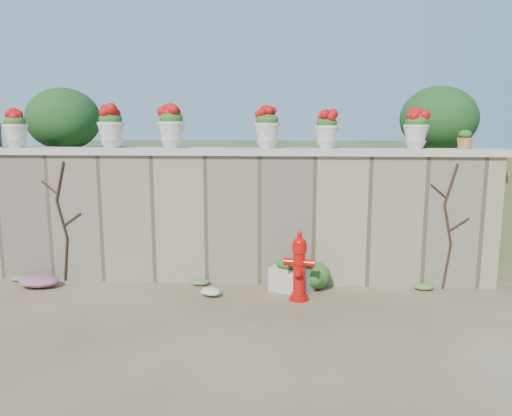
# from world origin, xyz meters

# --- Properties ---
(ground) EXTENTS (80.00, 80.00, 0.00)m
(ground) POSITION_xyz_m (0.00, 0.00, 0.00)
(ground) COLOR brown
(ground) RESTS_ON ground
(stone_wall) EXTENTS (8.00, 0.40, 2.00)m
(stone_wall) POSITION_xyz_m (0.00, 1.80, 1.00)
(stone_wall) COLOR gray
(stone_wall) RESTS_ON ground
(wall_cap) EXTENTS (8.10, 0.52, 0.10)m
(wall_cap) POSITION_xyz_m (0.00, 1.80, 2.05)
(wall_cap) COLOR beige
(wall_cap) RESTS_ON stone_wall
(raised_fill) EXTENTS (9.00, 6.00, 2.00)m
(raised_fill) POSITION_xyz_m (0.00, 5.00, 1.00)
(raised_fill) COLOR #384C23
(raised_fill) RESTS_ON ground
(back_shrub_left) EXTENTS (1.30, 1.30, 1.10)m
(back_shrub_left) POSITION_xyz_m (-3.20, 3.00, 2.55)
(back_shrub_left) COLOR #143814
(back_shrub_left) RESTS_ON raised_fill
(back_shrub_right) EXTENTS (1.30, 1.30, 1.10)m
(back_shrub_right) POSITION_xyz_m (3.40, 3.00, 2.55)
(back_shrub_right) COLOR #143814
(back_shrub_right) RESTS_ON raised_fill
(vine_left) EXTENTS (0.60, 0.04, 1.91)m
(vine_left) POSITION_xyz_m (-2.67, 1.58, 0.99)
(vine_left) COLOR black
(vine_left) RESTS_ON ground
(vine_right) EXTENTS (0.60, 0.04, 1.91)m
(vine_right) POSITION_xyz_m (3.23, 1.58, 0.99)
(vine_right) COLOR black
(vine_right) RESTS_ON ground
(fire_hydrant) EXTENTS (0.43, 0.30, 0.99)m
(fire_hydrant) POSITION_xyz_m (1.01, 0.96, 0.50)
(fire_hydrant) COLOR red
(fire_hydrant) RESTS_ON ground
(planter_box) EXTENTS (0.71, 0.58, 0.51)m
(planter_box) POSITION_xyz_m (0.91, 1.33, 0.24)
(planter_box) COLOR beige
(planter_box) RESTS_ON ground
(green_shrub) EXTENTS (0.54, 0.48, 0.51)m
(green_shrub) POSITION_xyz_m (1.23, 1.32, 0.26)
(green_shrub) COLOR #1E5119
(green_shrub) RESTS_ON ground
(magenta_clump) EXTENTS (0.82, 0.55, 0.22)m
(magenta_clump) POSITION_xyz_m (-2.98, 1.24, 0.11)
(magenta_clump) COLOR #BC258D
(magenta_clump) RESTS_ON ground
(white_flowers) EXTENTS (0.46, 0.36, 0.16)m
(white_flowers) POSITION_xyz_m (-0.18, 1.01, 0.08)
(white_flowers) COLOR white
(white_flowers) RESTS_ON ground
(urn_pot_0) EXTENTS (0.38, 0.38, 0.59)m
(urn_pot_0) POSITION_xyz_m (-3.44, 1.80, 2.39)
(urn_pot_0) COLOR beige
(urn_pot_0) RESTS_ON wall_cap
(urn_pot_1) EXTENTS (0.41, 0.41, 0.64)m
(urn_pot_1) POSITION_xyz_m (-1.91, 1.80, 2.42)
(urn_pot_1) COLOR beige
(urn_pot_1) RESTS_ON wall_cap
(urn_pot_2) EXTENTS (0.42, 0.42, 0.66)m
(urn_pot_2) POSITION_xyz_m (-0.96, 1.80, 2.42)
(urn_pot_2) COLOR beige
(urn_pot_2) RESTS_ON wall_cap
(urn_pot_3) EXTENTS (0.40, 0.40, 0.62)m
(urn_pot_3) POSITION_xyz_m (0.51, 1.80, 2.41)
(urn_pot_3) COLOR beige
(urn_pot_3) RESTS_ON wall_cap
(urn_pot_4) EXTENTS (0.36, 0.36, 0.56)m
(urn_pot_4) POSITION_xyz_m (1.41, 1.80, 2.38)
(urn_pot_4) COLOR beige
(urn_pot_4) RESTS_ON wall_cap
(urn_pot_5) EXTENTS (0.37, 0.37, 0.58)m
(urn_pot_5) POSITION_xyz_m (2.73, 1.80, 2.39)
(urn_pot_5) COLOR beige
(urn_pot_5) RESTS_ON wall_cap
(terracotta_pot) EXTENTS (0.23, 0.23, 0.27)m
(terracotta_pot) POSITION_xyz_m (3.45, 1.80, 2.23)
(terracotta_pot) COLOR #B56737
(terracotta_pot) RESTS_ON wall_cap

